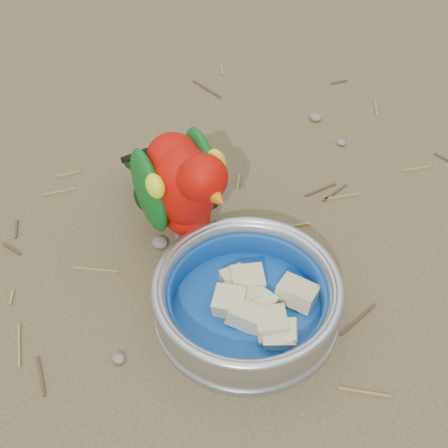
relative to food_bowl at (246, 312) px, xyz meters
The scene contains 6 objects.
ground 0.06m from the food_bowl, 55.09° to the left, with size 60.00×60.00×0.00m, color brown.
food_bowl is the anchor object (origin of this frame).
bowl_wall 0.03m from the food_bowl, ahead, with size 0.22×0.22×0.04m, color #B2B2BA, non-canonical shape.
fruit_wedges 0.02m from the food_bowl, 90.00° to the left, with size 0.13×0.13×0.03m, color beige, non-canonical shape.
lory_parrot 0.17m from the food_bowl, 159.52° to the left, with size 0.10×0.22×0.18m, color #B40A04, non-canonical shape.
ground_debris 0.12m from the food_bowl, 87.49° to the left, with size 0.90×0.80×0.01m, color olive, non-canonical shape.
Camera 1 is at (0.24, -0.45, 0.67)m, focal length 55.00 mm.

